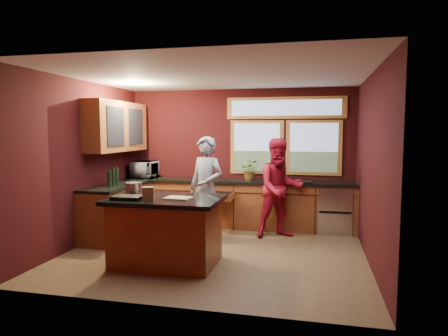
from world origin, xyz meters
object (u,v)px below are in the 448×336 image
(person_grey, at_px, (206,189))
(stock_pot, at_px, (134,188))
(island, at_px, (166,230))
(person_red, at_px, (280,188))
(cutting_board, at_px, (178,198))

(person_grey, height_order, stock_pot, person_grey)
(island, xyz_separation_m, person_red, (1.43, 1.80, 0.39))
(stock_pot, bearing_deg, island, -15.26)
(cutting_board, relative_size, stock_pot, 1.46)
(person_red, bearing_deg, cutting_board, -147.93)
(person_grey, xyz_separation_m, person_red, (1.21, 0.47, -0.02))
(island, height_order, stock_pot, stock_pot)
(person_grey, xyz_separation_m, stock_pot, (-0.77, -1.18, 0.14))
(person_grey, distance_m, person_red, 1.30)
(island, bearing_deg, cutting_board, -14.04)
(island, relative_size, person_red, 0.89)
(island, xyz_separation_m, stock_pot, (-0.55, 0.15, 0.56))
(person_grey, bearing_deg, person_red, 42.50)
(island, xyz_separation_m, person_grey, (0.22, 1.33, 0.41))
(stock_pot, bearing_deg, person_grey, 56.85)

